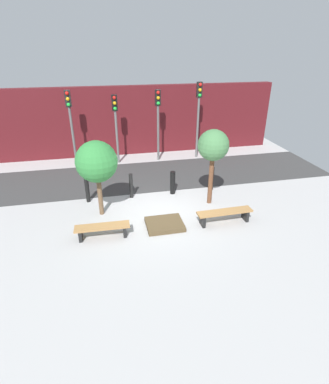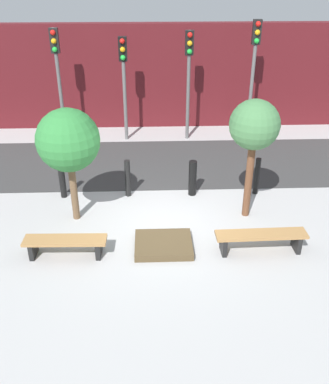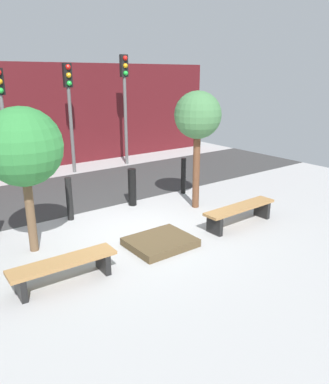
% 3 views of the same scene
% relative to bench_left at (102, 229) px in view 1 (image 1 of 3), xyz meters
% --- Properties ---
extents(ground_plane, '(18.00, 18.00, 0.00)m').
position_rel_bench_left_xyz_m(ground_plane, '(2.13, 1.10, -0.31)').
color(ground_plane, '#A6A6A6').
extents(road_strip, '(18.00, 3.70, 0.01)m').
position_rel_bench_left_xyz_m(road_strip, '(2.13, 4.76, -0.30)').
color(road_strip, '#373737').
rests_on(road_strip, ground).
extents(building_facade, '(16.20, 0.50, 3.76)m').
position_rel_bench_left_xyz_m(building_facade, '(2.13, 8.40, 1.57)').
color(building_facade, '#511419').
rests_on(building_facade, ground).
extents(bench_left, '(1.79, 0.47, 0.42)m').
position_rel_bench_left_xyz_m(bench_left, '(0.00, 0.00, 0.00)').
color(bench_left, black).
rests_on(bench_left, ground).
extents(bench_right, '(2.01, 0.46, 0.46)m').
position_rel_bench_left_xyz_m(bench_right, '(4.26, -0.00, 0.03)').
color(bench_right, black).
rests_on(bench_right, ground).
extents(planter_bed, '(1.28, 1.06, 0.16)m').
position_rel_bench_left_xyz_m(planter_bed, '(2.13, 0.20, -0.23)').
color(planter_bed, brown).
rests_on(planter_bed, ground).
extents(tree_behind_left_bench, '(1.47, 1.47, 2.82)m').
position_rel_bench_left_xyz_m(tree_behind_left_bench, '(0.00, 1.54, 1.76)').
color(tree_behind_left_bench, brown).
rests_on(tree_behind_left_bench, ground).
extents(tree_behind_right_bench, '(1.17, 1.17, 2.98)m').
position_rel_bench_left_xyz_m(tree_behind_right_bench, '(4.26, 1.54, 2.03)').
color(tree_behind_right_bench, brown).
rests_on(tree_behind_right_bench, ground).
extents(bollard_far_left, '(0.17, 0.17, 1.02)m').
position_rel_bench_left_xyz_m(bollard_far_left, '(-0.50, 2.66, 0.20)').
color(bollard_far_left, black).
rests_on(bollard_far_left, ground).
extents(bollard_left, '(0.15, 0.15, 1.05)m').
position_rel_bench_left_xyz_m(bollard_left, '(1.25, 2.66, 0.22)').
color(bollard_left, black).
rests_on(bollard_left, ground).
extents(bollard_center, '(0.21, 0.21, 1.00)m').
position_rel_bench_left_xyz_m(bollard_center, '(3.00, 2.66, 0.19)').
color(bollard_center, black).
rests_on(bollard_center, ground).
extents(bollard_right, '(0.14, 0.14, 1.05)m').
position_rel_bench_left_xyz_m(bollard_right, '(4.76, 2.66, 0.21)').
color(bollard_right, black).
rests_on(bollard_right, ground).
extents(traffic_light_west, '(0.28, 0.27, 3.80)m').
position_rel_bench_left_xyz_m(traffic_light_west, '(-1.15, 6.89, 2.31)').
color(traffic_light_west, '#5A5A5A').
rests_on(traffic_light_west, ground).
extents(traffic_light_mid_west, '(0.28, 0.27, 3.53)m').
position_rel_bench_left_xyz_m(traffic_light_mid_west, '(1.03, 6.89, 2.14)').
color(traffic_light_mid_west, '#5F5F5F').
rests_on(traffic_light_mid_west, ground).
extents(traffic_light_mid_east, '(0.28, 0.27, 3.71)m').
position_rel_bench_left_xyz_m(traffic_light_mid_east, '(3.22, 6.89, 2.25)').
color(traffic_light_mid_east, '#585858').
rests_on(traffic_light_mid_east, ground).
extents(traffic_light_east, '(0.28, 0.27, 4.03)m').
position_rel_bench_left_xyz_m(traffic_light_east, '(5.41, 6.89, 2.46)').
color(traffic_light_east, '#5E5E5E').
rests_on(traffic_light_east, ground).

